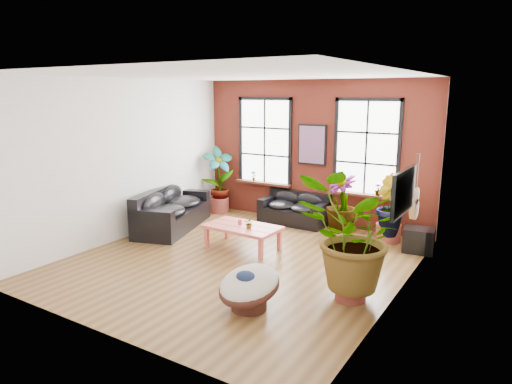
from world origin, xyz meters
TOP-DOWN VIEW (x-y plane):
  - room at (0.00, 0.15)m, footprint 6.04×6.54m
  - sofa_back at (-0.30, 2.92)m, footprint 1.69×0.84m
  - sofa_left at (-2.62, 0.94)m, footprint 1.68×2.60m
  - coffee_table at (-0.34, 0.62)m, footprint 1.56×0.92m
  - papasan_chair at (1.25, -1.61)m, footprint 1.16×1.16m
  - poster at (0.00, 3.18)m, footprint 0.74×0.06m
  - tv_wall_unit at (2.93, 0.60)m, footprint 0.13×1.86m
  - media_box at (2.83, 2.35)m, footprint 0.65×0.56m
  - pot_back_left at (-2.54, 2.78)m, footprint 0.67×0.67m
  - pot_back_right at (2.10, 2.71)m, footprint 0.57×0.57m
  - pot_right_wall at (2.43, -0.50)m, footprint 0.62×0.62m
  - pot_mid at (1.12, 2.44)m, footprint 0.54×0.54m
  - floor_plant_back_left at (-2.55, 2.79)m, footprint 0.97×1.04m
  - floor_plant_back_right at (2.09, 2.69)m, footprint 0.92×0.94m
  - floor_plant_right_wall at (2.41, -0.54)m, footprint 2.10×2.11m
  - floor_plant_mid at (1.09, 2.45)m, footprint 1.00×1.00m
  - table_plant at (-0.11, 0.53)m, footprint 0.25×0.23m
  - sill_plant_left at (-1.65, 3.13)m, footprint 0.17×0.17m
  - sill_plant_right at (1.70, 3.13)m, footprint 0.19×0.19m

SIDE VIEW (x-z plane):
  - pot_mid at x=1.12m, z-range 0.00..0.33m
  - pot_right_wall at x=2.43m, z-range 0.00..0.36m
  - pot_back_left at x=-2.54m, z-range 0.00..0.39m
  - pot_back_right at x=2.10m, z-range 0.00..0.39m
  - media_box at x=2.83m, z-range 0.00..0.50m
  - sofa_back at x=-0.30m, z-range -0.04..0.73m
  - papasan_chair at x=1.25m, z-range 0.01..0.71m
  - sofa_left at x=-2.62m, z-range -0.04..0.91m
  - coffee_table at x=-0.34m, z-range 0.14..0.73m
  - table_plant at x=-0.11m, z-range 0.49..0.71m
  - floor_plant_mid at x=1.09m, z-range 0.14..1.42m
  - floor_plant_back_right at x=2.09m, z-range 0.15..1.48m
  - floor_plant_back_left at x=-2.55m, z-range 0.15..1.79m
  - sill_plant_left at x=-1.65m, z-range 0.90..1.17m
  - sill_plant_right at x=1.70m, z-range 0.90..1.17m
  - floor_plant_right_wall at x=2.41m, z-range 0.16..1.93m
  - tv_wall_unit at x=2.93m, z-range 0.94..2.14m
  - room at x=0.00m, z-range -0.02..3.52m
  - poster at x=0.00m, z-range 1.46..2.44m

